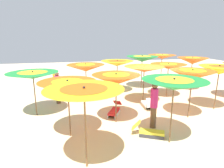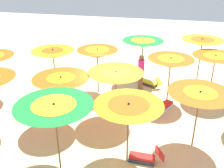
% 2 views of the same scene
% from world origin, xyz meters
% --- Properties ---
extents(ground, '(39.99, 39.99, 0.04)m').
position_xyz_m(ground, '(0.00, 0.00, -0.02)').
color(ground, beige).
extents(beach_umbrella_0, '(2.19, 2.19, 2.32)m').
position_xyz_m(beach_umbrella_0, '(3.30, 4.95, 2.09)').
color(beach_umbrella_0, brown).
rests_on(beach_umbrella_0, ground).
extents(beach_umbrella_1, '(2.27, 2.27, 2.39)m').
position_xyz_m(beach_umbrella_1, '(1.03, 3.52, 2.13)').
color(beach_umbrella_1, brown).
rests_on(beach_umbrella_1, ground).
extents(beach_umbrella_2, '(2.10, 2.10, 2.21)m').
position_xyz_m(beach_umbrella_2, '(-0.99, 2.74, 1.98)').
color(beach_umbrella_2, brown).
rests_on(beach_umbrella_2, ground).
extents(beach_umbrella_3, '(2.12, 2.12, 2.20)m').
position_xyz_m(beach_umbrella_3, '(-3.13, 1.47, 1.95)').
color(beach_umbrella_3, brown).
rests_on(beach_umbrella_3, ground).
extents(beach_umbrella_4, '(2.28, 2.28, 2.12)m').
position_xyz_m(beach_umbrella_4, '(-5.65, -0.02, 1.92)').
color(beach_umbrella_4, brown).
rests_on(beach_umbrella_4, ground).
extents(beach_umbrella_5, '(2.02, 2.02, 2.35)m').
position_xyz_m(beach_umbrella_5, '(4.15, 2.23, 2.07)').
color(beach_umbrella_5, brown).
rests_on(beach_umbrella_5, ground).
extents(beach_umbrella_6, '(2.13, 2.13, 2.13)m').
position_xyz_m(beach_umbrella_6, '(1.80, 1.19, 1.91)').
color(beach_umbrella_6, brown).
rests_on(beach_umbrella_6, ground).
extents(beach_umbrella_7, '(2.15, 2.15, 2.17)m').
position_xyz_m(beach_umbrella_7, '(-0.10, 0.33, 1.95)').
color(beach_umbrella_7, brown).
rests_on(beach_umbrella_7, ground).
extents(beach_umbrella_8, '(2.02, 2.02, 2.18)m').
position_xyz_m(beach_umbrella_8, '(-2.14, -1.65, 1.91)').
color(beach_umbrella_8, brown).
rests_on(beach_umbrella_8, ground).
extents(beach_umbrella_9, '(2.05, 2.05, 2.18)m').
position_xyz_m(beach_umbrella_9, '(-4.09, -2.46, 1.96)').
color(beach_umbrella_9, brown).
rests_on(beach_umbrella_9, ground).
extents(beach_umbrella_11, '(1.94, 1.94, 2.30)m').
position_xyz_m(beach_umbrella_11, '(3.20, -1.25, 2.04)').
color(beach_umbrella_11, brown).
rests_on(beach_umbrella_11, ground).
extents(beach_umbrella_12, '(1.93, 1.93, 2.27)m').
position_xyz_m(beach_umbrella_12, '(1.25, -1.89, 2.00)').
color(beach_umbrella_12, brown).
rests_on(beach_umbrella_12, ground).
extents(beach_umbrella_13, '(2.12, 2.12, 2.33)m').
position_xyz_m(beach_umbrella_13, '(-0.69, -3.65, 2.10)').
color(beach_umbrella_13, brown).
rests_on(beach_umbrella_13, ground).
extents(beach_umbrella_14, '(2.10, 2.10, 2.38)m').
position_xyz_m(beach_umbrella_14, '(-3.65, -4.31, 2.15)').
color(beach_umbrella_14, brown).
rests_on(beach_umbrella_14, ground).
extents(lounger_0, '(0.41, 1.17, 0.65)m').
position_xyz_m(lounger_0, '(-0.17, -0.32, 0.21)').
color(lounger_0, olive).
rests_on(lounger_0, ground).
extents(lounger_1, '(1.22, 0.84, 0.58)m').
position_xyz_m(lounger_1, '(-1.22, -3.13, 0.20)').
color(lounger_1, '#333338').
rests_on(lounger_1, ground).
extents(lounger_2, '(0.97, 1.36, 0.56)m').
position_xyz_m(lounger_2, '(-1.99, -0.79, 0.20)').
color(lounger_2, silver).
rests_on(lounger_2, ground).
extents(lounger_3, '(1.16, 0.36, 0.65)m').
position_xyz_m(lounger_3, '(-1.56, 2.67, 0.21)').
color(lounger_3, '#333338').
rests_on(lounger_3, ground).
extents(beachgoer_0, '(0.30, 0.30, 1.70)m').
position_xyz_m(beachgoer_0, '(-4.92, 2.97, 0.89)').
color(beachgoer_0, '#D8A87F').
rests_on(beachgoer_0, ground).
extents(beachgoer_1, '(0.30, 0.30, 1.80)m').
position_xyz_m(beachgoer_1, '(-4.71, 1.43, 0.95)').
color(beachgoer_1, brown).
rests_on(beachgoer_1, ground).
extents(beachgoer_2, '(0.30, 0.30, 1.89)m').
position_xyz_m(beachgoer_2, '(-0.78, -2.46, 1.01)').
color(beachgoer_2, brown).
rests_on(beachgoer_2, ground).
extents(beach_ball, '(0.25, 0.25, 0.25)m').
position_xyz_m(beach_ball, '(-4.58, 4.12, 0.13)').
color(beach_ball, red).
rests_on(beach_ball, ground).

